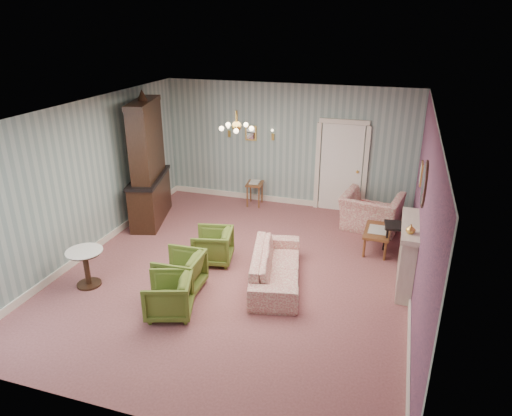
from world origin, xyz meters
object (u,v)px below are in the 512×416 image
(olive_chair_a, at_px, (168,294))
(olive_chair_c, at_px, (213,244))
(fireplace, at_px, (407,255))
(wingback_chair, at_px, (372,206))
(side_table_black, at_px, (395,240))
(olive_chair_b, at_px, (180,270))
(coffee_table, at_px, (377,240))
(dresser, at_px, (147,159))
(pedestal_table, at_px, (87,268))
(sofa_chintz, at_px, (276,261))

(olive_chair_a, relative_size, olive_chair_c, 1.00)
(olive_chair_a, height_order, fireplace, fireplace)
(wingback_chair, height_order, side_table_black, wingback_chair)
(olive_chair_b, distance_m, coffee_table, 3.91)
(olive_chair_b, height_order, olive_chair_c, olive_chair_b)
(olive_chair_a, relative_size, dresser, 0.25)
(pedestal_table, bearing_deg, side_table_black, 28.60)
(olive_chair_a, relative_size, fireplace, 0.50)
(olive_chair_b, xyz_separation_m, pedestal_table, (-1.57, -0.36, -0.03))
(olive_chair_a, relative_size, coffee_table, 0.81)
(pedestal_table, bearing_deg, fireplace, 17.63)
(wingback_chair, xyz_separation_m, pedestal_table, (-4.40, -3.82, -0.19))
(coffee_table, distance_m, side_table_black, 0.37)
(olive_chair_b, relative_size, olive_chair_c, 1.04)
(sofa_chintz, xyz_separation_m, wingback_chair, (1.37, 2.73, 0.13))
(wingback_chair, height_order, pedestal_table, wingback_chair)
(olive_chair_a, relative_size, olive_chair_b, 0.96)
(side_table_black, height_order, pedestal_table, pedestal_table)
(sofa_chintz, distance_m, fireplace, 2.20)
(fireplace, bearing_deg, dresser, 167.92)
(fireplace, height_order, side_table_black, fireplace)
(pedestal_table, bearing_deg, olive_chair_b, 12.95)
(dresser, xyz_separation_m, pedestal_table, (0.36, -2.82, -1.09))
(olive_chair_b, relative_size, fireplace, 0.53)
(dresser, bearing_deg, wingback_chair, -3.55)
(olive_chair_c, height_order, pedestal_table, olive_chair_c)
(fireplace, height_order, pedestal_table, fireplace)
(olive_chair_c, relative_size, side_table_black, 1.09)
(wingback_chair, relative_size, dresser, 0.42)
(side_table_black, bearing_deg, olive_chair_a, -136.79)
(olive_chair_b, xyz_separation_m, coffee_table, (3.04, 2.45, -0.14))
(olive_chair_a, distance_m, olive_chair_c, 1.77)
(olive_chair_a, height_order, olive_chair_b, olive_chair_b)
(olive_chair_c, bearing_deg, sofa_chintz, 63.28)
(olive_chair_c, xyz_separation_m, dresser, (-2.07, 1.39, 1.07))
(fireplace, bearing_deg, side_table_black, 101.23)
(fireplace, relative_size, pedestal_table, 2.09)
(olive_chair_a, distance_m, side_table_black, 4.43)
(olive_chair_a, height_order, side_table_black, olive_chair_a)
(olive_chair_b, height_order, pedestal_table, olive_chair_b)
(olive_chair_b, bearing_deg, side_table_black, 122.57)
(olive_chair_b, bearing_deg, wingback_chair, 138.55)
(olive_chair_b, relative_size, coffee_table, 0.84)
(wingback_chair, xyz_separation_m, fireplace, (0.75, -2.18, 0.05))
(side_table_black, bearing_deg, wingback_chair, 115.69)
(olive_chair_a, bearing_deg, sofa_chintz, 119.12)
(sofa_chintz, distance_m, coffee_table, 2.34)
(wingback_chair, distance_m, dresser, 4.95)
(fireplace, bearing_deg, olive_chair_a, -150.13)
(olive_chair_c, bearing_deg, fireplace, 81.36)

